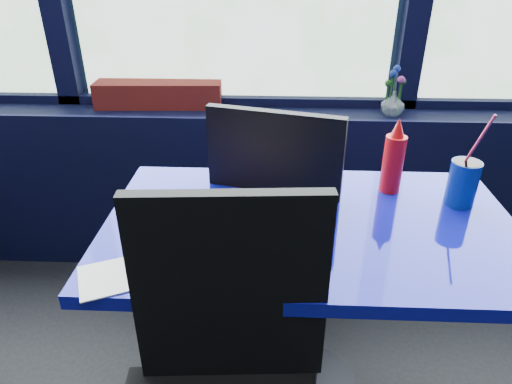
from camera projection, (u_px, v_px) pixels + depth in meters
The scene contains 9 objects.
window_sill at pixel (236, 187), 2.27m from camera, with size 5.00×0.26×0.80m, color black.
near_table at pixel (307, 271), 1.42m from camera, with size 1.20×0.70×0.75m.
chair_near_back at pixel (264, 213), 1.69m from camera, with size 0.57×0.57×1.02m.
planter_box at pixel (159, 94), 2.10m from camera, with size 0.57×0.14×0.11m, color maroon.
flower_vase at pixel (393, 101), 1.98m from camera, with size 0.12×0.13×0.22m.
food_basket at pixel (218, 231), 1.22m from camera, with size 0.35×0.35×0.11m.
ketchup_bottle at pixel (393, 160), 1.45m from camera, with size 0.07×0.07×0.25m.
soda_cup at pixel (463, 182), 1.39m from camera, with size 0.09×0.09×0.30m.
napkin at pixel (109, 278), 1.10m from camera, with size 0.14×0.14×0.00m, color white.
Camera 1 is at (0.19, 0.86, 1.46)m, focal length 32.00 mm.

